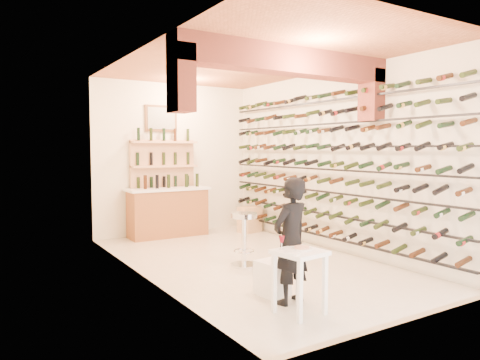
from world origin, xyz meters
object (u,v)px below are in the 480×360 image
(white_stool, at_px, (272,278))
(chrome_barstool, at_px, (244,235))
(tasting_table, at_px, (299,262))
(back_counter, at_px, (168,211))
(crate_lower, at_px, (250,226))
(person, at_px, (291,241))
(wine_rack, at_px, (323,164))

(white_stool, xyz_separation_m, chrome_barstool, (0.43, 1.35, 0.27))
(chrome_barstool, bearing_deg, white_stool, -107.85)
(white_stool, bearing_deg, tasting_table, -100.55)
(back_counter, xyz_separation_m, chrome_barstool, (0.07, -2.83, -0.05))
(white_stool, bearing_deg, crate_lower, 60.88)
(white_stool, bearing_deg, person, -89.01)
(wine_rack, height_order, tasting_table, wine_rack)
(back_counter, bearing_deg, tasting_table, -95.72)
(person, bearing_deg, chrome_barstool, -118.17)
(wine_rack, distance_m, crate_lower, 2.59)
(person, relative_size, chrome_barstool, 1.79)
(tasting_table, bearing_deg, back_counter, 77.28)
(back_counter, height_order, tasting_table, back_counter)
(wine_rack, height_order, white_stool, wine_rack)
(tasting_table, relative_size, white_stool, 2.00)
(wine_rack, bearing_deg, back_counter, 124.66)
(back_counter, distance_m, crate_lower, 1.81)
(white_stool, xyz_separation_m, crate_lower, (2.06, 3.70, -0.07))
(white_stool, bearing_deg, back_counter, 85.07)
(wine_rack, distance_m, person, 3.00)
(wine_rack, height_order, person, wine_rack)
(back_counter, xyz_separation_m, person, (-0.35, -4.54, 0.21))
(crate_lower, bearing_deg, white_stool, -119.12)
(white_stool, distance_m, chrome_barstool, 1.44)
(white_stool, bearing_deg, chrome_barstool, 72.15)
(white_stool, xyz_separation_m, person, (0.01, -0.36, 0.53))
(chrome_barstool, bearing_deg, person, -104.10)
(white_stool, bearing_deg, wine_rack, 34.96)
(wine_rack, distance_m, tasting_table, 3.34)
(back_counter, distance_m, chrome_barstool, 2.83)
(tasting_table, bearing_deg, crate_lower, 56.44)
(tasting_table, bearing_deg, white_stool, 72.45)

